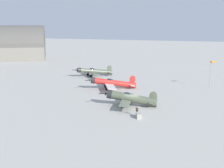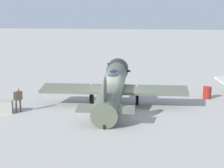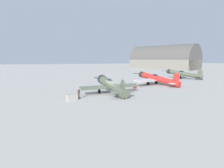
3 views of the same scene
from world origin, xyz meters
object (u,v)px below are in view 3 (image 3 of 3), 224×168
at_px(airplane_foreground, 111,85).
at_px(equipment_crate, 72,97).
at_px(airplane_mid_apron, 157,79).
at_px(fuel_drum, 135,86).
at_px(ground_crew_mechanic, 79,93).
at_px(airplane_far_line, 183,74).

height_order(airplane_foreground, equipment_crate, airplane_foreground).
bearing_deg(airplane_mid_apron, fuel_drum, 89.65).
xyz_separation_m(airplane_foreground, ground_crew_mechanic, (-5.80, -2.79, -0.52)).
bearing_deg(airplane_foreground, ground_crew_mechanic, 106.46).
distance_m(airplane_foreground, ground_crew_mechanic, 6.46).
bearing_deg(ground_crew_mechanic, airplane_far_line, -112.20).
relative_size(ground_crew_mechanic, fuel_drum, 1.77).
bearing_deg(fuel_drum, airplane_far_line, 32.15).
distance_m(airplane_far_line, equipment_crate, 40.79).
bearing_deg(equipment_crate, airplane_foreground, 25.81).
height_order(airplane_far_line, equipment_crate, airplane_far_line).
bearing_deg(ground_crew_mechanic, airplane_mid_apron, -114.87).
relative_size(airplane_far_line, ground_crew_mechanic, 6.00).
bearing_deg(fuel_drum, equipment_crate, -148.75).
bearing_deg(airplane_far_line, airplane_foreground, 85.15).
xyz_separation_m(airplane_foreground, airplane_mid_apron, (13.31, 7.93, -0.05)).
relative_size(airplane_foreground, airplane_mid_apron, 0.88).
relative_size(ground_crew_mechanic, equipment_crate, 0.93).
xyz_separation_m(airplane_mid_apron, equipment_crate, (-20.16, -11.24, -1.06)).
relative_size(airplane_foreground, equipment_crate, 6.08).
bearing_deg(airplane_mid_apron, airplane_far_line, -79.95).
relative_size(airplane_mid_apron, fuel_drum, 13.02).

